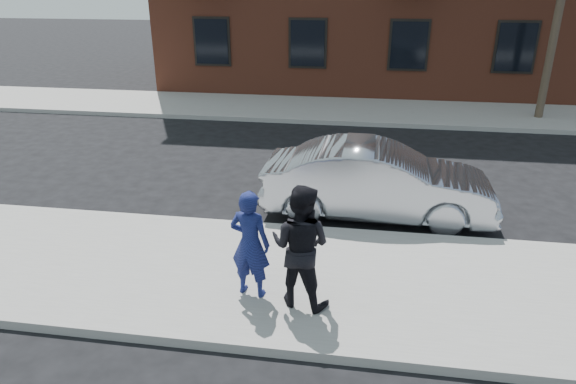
# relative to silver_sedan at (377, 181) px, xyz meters

# --- Properties ---
(ground) EXTENTS (100.00, 100.00, 0.00)m
(ground) POSITION_rel_silver_sedan_xyz_m (1.02, -2.58, -0.76)
(ground) COLOR black
(ground) RESTS_ON ground
(near_sidewalk) EXTENTS (50.00, 3.50, 0.15)m
(near_sidewalk) POSITION_rel_silver_sedan_xyz_m (1.02, -2.83, -0.69)
(near_sidewalk) COLOR gray
(near_sidewalk) RESTS_ON ground
(near_curb) EXTENTS (50.00, 0.10, 0.15)m
(near_curb) POSITION_rel_silver_sedan_xyz_m (1.02, -1.03, -0.69)
(near_curb) COLOR #999691
(near_curb) RESTS_ON ground
(far_sidewalk) EXTENTS (50.00, 3.50, 0.15)m
(far_sidewalk) POSITION_rel_silver_sedan_xyz_m (1.02, 8.67, -0.69)
(far_sidewalk) COLOR gray
(far_sidewalk) RESTS_ON ground
(far_curb) EXTENTS (50.00, 0.10, 0.15)m
(far_curb) POSITION_rel_silver_sedan_xyz_m (1.02, 6.87, -0.69)
(far_curb) COLOR #999691
(far_curb) RESTS_ON ground
(silver_sedan) EXTENTS (4.66, 1.71, 1.52)m
(silver_sedan) POSITION_rel_silver_sedan_xyz_m (0.00, 0.00, 0.00)
(silver_sedan) COLOR #999BA3
(silver_sedan) RESTS_ON ground
(man_hoodie) EXTENTS (0.68, 0.55, 1.68)m
(man_hoodie) POSITION_rel_silver_sedan_xyz_m (-1.88, -3.36, 0.23)
(man_hoodie) COLOR navy
(man_hoodie) RESTS_ON near_sidewalk
(man_peacoat) EXTENTS (1.05, 0.91, 1.86)m
(man_peacoat) POSITION_rel_silver_sedan_xyz_m (-1.12, -3.48, 0.32)
(man_peacoat) COLOR black
(man_peacoat) RESTS_ON near_sidewalk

